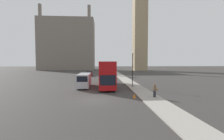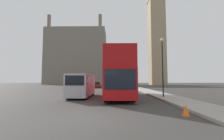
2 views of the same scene
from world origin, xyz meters
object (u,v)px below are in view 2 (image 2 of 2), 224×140
white_van (82,85)px  parked_sedan (97,85)px  street_lamp (162,58)px  red_double_decker_bus (118,74)px  clock_tower (156,20)px

white_van → parked_sedan: size_ratio=1.35×
white_van → street_lamp: bearing=-6.8°
red_double_decker_bus → parked_sedan: size_ratio=2.52×
parked_sedan → white_van: bearing=-87.6°
parked_sedan → clock_tower: bearing=52.9°
red_double_decker_bus → parked_sedan: 21.80m
clock_tower → red_double_decker_bus: clock_tower is taller
street_lamp → white_van: bearing=173.2°
red_double_decker_bus → clock_tower: bearing=70.0°
red_double_decker_bus → white_van: red_double_decker_bus is taller
white_van → parked_sedan: 21.61m
clock_tower → parked_sedan: size_ratio=13.56×
red_double_decker_bus → parked_sedan: (-4.67, 21.22, -1.76)m
clock_tower → parked_sedan: clock_tower is taller
street_lamp → red_double_decker_bus: bearing=162.9°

